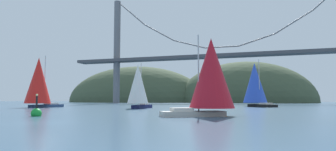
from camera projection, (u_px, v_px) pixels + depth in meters
name	position (u px, v px, depth m)	size (l,w,h in m)	color
ground_plane	(44.00, 122.00, 23.43)	(360.00, 360.00, 0.00)	#385670
headland_center	(244.00, 103.00, 149.35)	(68.83, 44.00, 41.02)	#425138
headland_left	(135.00, 102.00, 168.48)	(82.03, 44.00, 40.20)	#425138
suspension_bridge	(222.00, 51.00, 114.74)	(126.32, 6.00, 44.65)	slate
sailboat_crimson_sail	(210.00, 75.00, 32.06)	(8.54, 7.31, 8.69)	#B7B2A8
sailboat_blue_spinnaker	(255.00, 84.00, 71.51)	(8.90, 10.14, 11.19)	black
sailboat_white_mainsail	(138.00, 85.00, 57.19)	(4.02, 7.44, 8.91)	#191E4C
sailboat_red_spinnaker	(39.00, 81.00, 64.05)	(5.63, 9.74, 11.41)	navy
channel_buoy	(36.00, 113.00, 31.90)	(1.10, 1.10, 2.64)	green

